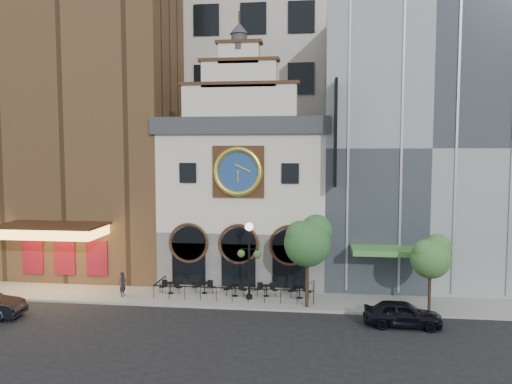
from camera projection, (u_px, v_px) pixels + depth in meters
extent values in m
plane|color=black|center=(229.00, 310.00, 31.42)|extent=(120.00, 120.00, 0.00)
cube|color=gray|center=(235.00, 297.00, 33.89)|extent=(44.00, 5.00, 0.15)
cube|color=#605E5B|center=(247.00, 251.00, 39.16)|extent=(12.00, 8.00, 4.00)
cube|color=beige|center=(247.00, 181.00, 38.71)|extent=(12.00, 8.00, 7.00)
cube|color=#2D3035|center=(247.00, 128.00, 38.37)|extent=(12.60, 8.60, 1.20)
cube|color=#3A2211|center=(238.00, 172.00, 34.60)|extent=(3.60, 0.25, 3.60)
cylinder|color=navy|center=(238.00, 172.00, 34.46)|extent=(3.10, 0.12, 3.10)
torus|color=gold|center=(238.00, 172.00, 34.38)|extent=(3.46, 0.36, 3.46)
cylinder|color=#2D3035|center=(239.00, 42.00, 34.35)|extent=(1.10, 1.10, 1.10)
cone|color=#2D3035|center=(239.00, 28.00, 34.27)|extent=(1.30, 1.30, 0.80)
cube|color=brown|center=(97.00, 119.00, 41.89)|extent=(14.00, 12.00, 25.00)
cube|color=#FFBF59|center=(52.00, 231.00, 34.95)|extent=(7.00, 3.40, 0.70)
cube|color=#3A2211|center=(52.00, 225.00, 34.92)|extent=(7.40, 3.80, 0.15)
cube|color=maroon|center=(65.00, 257.00, 36.76)|extent=(5.60, 0.15, 2.60)
cube|color=gray|center=(415.00, 149.00, 38.87)|extent=(14.00, 12.00, 20.00)
cube|color=#499343|center=(386.00, 251.00, 32.67)|extent=(4.50, 2.40, 0.35)
cube|color=black|center=(335.00, 133.00, 32.66)|extent=(0.18, 1.60, 7.00)
cube|color=#B8B3A6|center=(264.00, 50.00, 49.57)|extent=(20.00, 16.00, 40.00)
cylinder|color=black|center=(171.00, 283.00, 34.40)|extent=(0.68, 0.68, 0.03)
cylinder|color=black|center=(171.00, 288.00, 34.43)|extent=(0.06, 0.06, 0.72)
cylinder|color=black|center=(204.00, 283.00, 34.43)|extent=(0.68, 0.68, 0.03)
cylinder|color=black|center=(204.00, 288.00, 34.46)|extent=(0.06, 0.06, 0.72)
cylinder|color=black|center=(235.00, 285.00, 33.77)|extent=(0.68, 0.68, 0.03)
cylinder|color=black|center=(235.00, 291.00, 33.80)|extent=(0.06, 0.06, 0.72)
cylinder|color=black|center=(266.00, 286.00, 33.73)|extent=(0.68, 0.68, 0.03)
cylinder|color=black|center=(266.00, 291.00, 33.76)|extent=(0.06, 0.06, 0.72)
cylinder|color=black|center=(300.00, 287.00, 33.31)|extent=(0.68, 0.68, 0.03)
cylinder|color=black|center=(300.00, 293.00, 33.34)|extent=(0.06, 0.06, 0.72)
imported|color=black|center=(402.00, 314.00, 28.33)|extent=(4.42, 1.90, 1.49)
imported|color=black|center=(123.00, 284.00, 33.81)|extent=(0.42, 0.62, 1.66)
cylinder|color=black|center=(249.00, 264.00, 32.99)|extent=(0.17, 0.17, 4.67)
cylinder|color=black|center=(249.00, 297.00, 33.17)|extent=(0.41, 0.41, 0.28)
sphere|color=white|center=(249.00, 227.00, 32.79)|extent=(0.56, 0.56, 0.56)
sphere|color=#305A24|center=(241.00, 253.00, 33.10)|extent=(0.52, 0.52, 0.52)
sphere|color=#305A24|center=(257.00, 255.00, 32.77)|extent=(0.52, 0.52, 0.52)
cylinder|color=#382619|center=(307.00, 282.00, 31.39)|extent=(0.22, 0.22, 3.15)
sphere|color=#255B24|center=(307.00, 244.00, 31.19)|extent=(2.92, 2.92, 2.92)
sphere|color=#255B24|center=(316.00, 230.00, 31.39)|extent=(2.02, 2.02, 2.02)
sphere|color=#255B24|center=(300.00, 235.00, 30.98)|extent=(1.80, 1.80, 1.80)
cylinder|color=#382619|center=(429.00, 292.00, 30.29)|extent=(0.18, 0.18, 2.58)
sphere|color=#376829|center=(430.00, 259.00, 30.13)|extent=(2.40, 2.40, 2.40)
sphere|color=#376829|center=(438.00, 248.00, 30.29)|extent=(1.66, 1.66, 1.66)
sphere|color=#376829|center=(425.00, 252.00, 29.95)|extent=(1.48, 1.48, 1.48)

